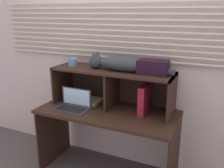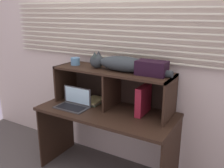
{
  "view_description": "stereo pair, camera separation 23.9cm",
  "coord_description": "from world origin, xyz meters",
  "px_view_note": "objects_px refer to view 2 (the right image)",
  "views": [
    {
      "loc": [
        0.99,
        -1.85,
        1.69
      ],
      "look_at": [
        0.0,
        0.31,
        0.98
      ],
      "focal_mm": 39.2,
      "sensor_mm": 36.0,
      "label": 1
    },
    {
      "loc": [
        1.2,
        -1.74,
        1.69
      ],
      "look_at": [
        0.0,
        0.31,
        0.98
      ],
      "focal_mm": 39.2,
      "sensor_mm": 36.0,
      "label": 2
    }
  ],
  "objects_px": {
    "laptop": "(74,103)",
    "binder_upright": "(143,100)",
    "small_basket": "(75,61)",
    "cat": "(120,64)",
    "book_stack": "(94,101)",
    "storage_box": "(152,68)"
  },
  "relations": [
    {
      "from": "laptop",
      "to": "binder_upright",
      "type": "height_order",
      "value": "binder_upright"
    },
    {
      "from": "small_basket",
      "to": "cat",
      "type": "bearing_deg",
      "value": 0.0
    },
    {
      "from": "book_stack",
      "to": "storage_box",
      "type": "relative_size",
      "value": 0.86
    },
    {
      "from": "binder_upright",
      "to": "small_basket",
      "type": "bearing_deg",
      "value": 180.0
    },
    {
      "from": "binder_upright",
      "to": "storage_box",
      "type": "bearing_deg",
      "value": 0.0
    },
    {
      "from": "cat",
      "to": "laptop",
      "type": "relative_size",
      "value": 2.52
    },
    {
      "from": "laptop",
      "to": "book_stack",
      "type": "distance_m",
      "value": 0.24
    },
    {
      "from": "cat",
      "to": "small_basket",
      "type": "height_order",
      "value": "cat"
    },
    {
      "from": "book_stack",
      "to": "small_basket",
      "type": "distance_m",
      "value": 0.47
    },
    {
      "from": "cat",
      "to": "storage_box",
      "type": "relative_size",
      "value": 3.1
    },
    {
      "from": "book_stack",
      "to": "storage_box",
      "type": "distance_m",
      "value": 0.78
    },
    {
      "from": "laptop",
      "to": "binder_upright",
      "type": "relative_size",
      "value": 1.22
    },
    {
      "from": "binder_upright",
      "to": "storage_box",
      "type": "xyz_separation_m",
      "value": [
        0.07,
        0.0,
        0.32
      ]
    },
    {
      "from": "laptop",
      "to": "small_basket",
      "type": "height_order",
      "value": "small_basket"
    },
    {
      "from": "laptop",
      "to": "binder_upright",
      "type": "distance_m",
      "value": 0.73
    },
    {
      "from": "storage_box",
      "to": "small_basket",
      "type": "bearing_deg",
      "value": 180.0
    },
    {
      "from": "small_basket",
      "to": "book_stack",
      "type": "bearing_deg",
      "value": 1.07
    },
    {
      "from": "cat",
      "to": "laptop",
      "type": "xyz_separation_m",
      "value": [
        -0.43,
        -0.2,
        -0.42
      ]
    },
    {
      "from": "book_stack",
      "to": "storage_box",
      "type": "bearing_deg",
      "value": -0.38
    },
    {
      "from": "storage_box",
      "to": "book_stack",
      "type": "bearing_deg",
      "value": 179.62
    },
    {
      "from": "laptop",
      "to": "small_basket",
      "type": "relative_size",
      "value": 3.5
    },
    {
      "from": "cat",
      "to": "binder_upright",
      "type": "xyz_separation_m",
      "value": [
        0.26,
        0.0,
        -0.33
      ]
    }
  ]
}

